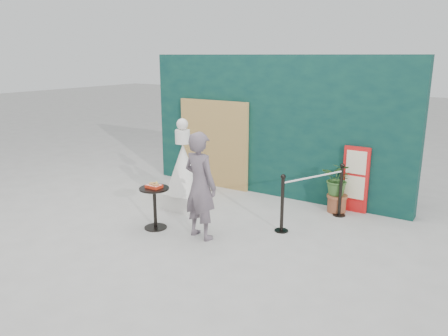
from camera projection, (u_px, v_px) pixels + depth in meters
ground at (185, 242)px, 7.19m from camera, size 60.00×60.00×0.00m
back_wall at (273, 126)px, 9.38m from camera, size 6.00×0.30×3.00m
bamboo_fence at (214, 144)px, 10.07m from camera, size 1.80×0.08×2.00m
woman at (200, 186)px, 7.18m from camera, size 0.72×0.54×1.81m
menu_board at (355, 180)px, 8.44m from camera, size 0.50×0.07×1.30m
statue at (183, 173)px, 8.59m from camera, size 0.71×0.71×1.82m
cafe_table at (155, 201)px, 7.66m from camera, size 0.52×0.52×0.75m
food_basket at (154, 186)px, 7.58m from camera, size 0.26×0.19×0.11m
planter at (338, 183)px, 8.44m from camera, size 0.59×0.51×1.00m
stanchion_barrier at (313, 197)px, 7.89m from camera, size 0.84×1.54×1.03m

